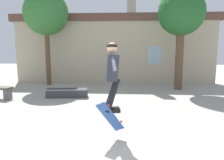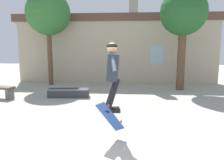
# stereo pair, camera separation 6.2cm
# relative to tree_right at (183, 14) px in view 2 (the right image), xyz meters

# --- Properties ---
(building_backdrop) EXTENTS (10.92, 0.52, 4.75)m
(building_backdrop) POSITION_rel_tree_right_xyz_m (-2.97, 1.70, -1.40)
(building_backdrop) COLOR #B7A88E
(building_backdrop) RESTS_ON ground_plane
(tree_right) EXTENTS (2.00, 2.00, 4.36)m
(tree_right) POSITION_rel_tree_right_xyz_m (0.00, 0.00, 0.00)
(tree_right) COLOR brown
(tree_right) RESTS_ON ground_plane
(tree_left) EXTENTS (2.12, 2.12, 4.56)m
(tree_left) POSITION_rel_tree_right_xyz_m (-6.18, 0.74, 0.18)
(tree_left) COLOR brown
(tree_left) RESTS_ON ground_plane
(skate_ledge) EXTENTS (1.56, 0.57, 0.33)m
(skate_ledge) POSITION_rel_tree_right_xyz_m (-4.55, -1.84, -3.12)
(skate_ledge) COLOR #38383D
(skate_ledge) RESTS_ON ground_plane
(skater) EXTENTS (0.36, 1.33, 1.40)m
(skater) POSITION_rel_tree_right_xyz_m (-2.60, -5.48, -1.86)
(skater) COLOR #282D38
(skateboard_flipping) EXTENTS (0.57, 0.37, 0.72)m
(skateboard_flipping) POSITION_rel_tree_right_xyz_m (-2.63, -5.57, -2.78)
(skateboard_flipping) COLOR #2D519E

